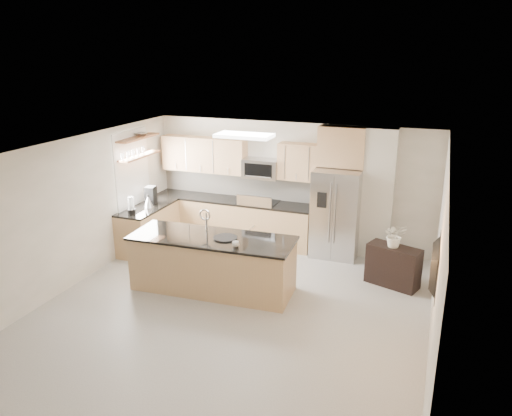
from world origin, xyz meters
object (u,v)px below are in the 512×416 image
at_px(bowl, 141,134).
at_px(cup, 236,244).
at_px(kettle, 148,202).
at_px(flower_vase, 396,229).
at_px(range, 259,222).
at_px(microwave, 261,169).
at_px(coffee_maker, 151,196).
at_px(island, 213,263).
at_px(television, 431,265).
at_px(credenza, 393,266).
at_px(blender, 131,207).
at_px(platter, 225,238).
at_px(refrigerator, 336,213).

bearing_deg(bowl, cup, -31.76).
relative_size(kettle, flower_vase, 0.41).
bearing_deg(kettle, range, 28.25).
xyz_separation_m(microwave, coffee_maker, (-2.09, -0.99, -0.53)).
bearing_deg(island, kettle, 145.95).
height_order(cup, coffee_maker, coffee_maker).
xyz_separation_m(range, flower_vase, (2.89, -1.06, 0.58)).
distance_m(kettle, television, 5.90).
bearing_deg(flower_vase, credenza, 9.54).
height_order(blender, television, television).
bearing_deg(flower_vase, platter, -155.21).
relative_size(island, television, 2.66).
bearing_deg(island, blender, 158.48).
relative_size(platter, television, 0.38).
relative_size(range, cup, 10.12).
xyz_separation_m(refrigerator, coffee_maker, (-3.75, -0.82, 0.21)).
distance_m(microwave, refrigerator, 1.82).
distance_m(microwave, kettle, 2.43).
relative_size(range, refrigerator, 0.64).
distance_m(refrigerator, coffee_maker, 3.85).
xyz_separation_m(credenza, television, (0.60, -2.06, 0.99)).
bearing_deg(television, platter, 75.81).
height_order(refrigerator, television, refrigerator).
bearing_deg(blender, microwave, 39.92).
height_order(island, coffee_maker, island).
relative_size(microwave, island, 0.27).
relative_size(microwave, flower_vase, 1.18).
distance_m(cup, bowl, 3.55).
height_order(range, flower_vase, flower_vase).
xyz_separation_m(cup, platter, (-0.30, 0.27, -0.03)).
bearing_deg(coffee_maker, refrigerator, 12.36).
relative_size(microwave, kettle, 2.89).
bearing_deg(refrigerator, microwave, 174.14).
bearing_deg(kettle, coffee_maker, 107.71).
bearing_deg(island, television, -15.86).
relative_size(bowl, flower_vase, 0.51).
bearing_deg(bowl, range, 20.53).
height_order(range, refrigerator, refrigerator).
xyz_separation_m(blender, television, (5.58, -1.51, 0.28)).
height_order(credenza, coffee_maker, coffee_maker).
height_order(range, bowl, bowl).
bearing_deg(television, refrigerator, 31.04).
relative_size(kettle, coffee_maker, 0.71).
distance_m(blender, television, 5.79).
distance_m(microwave, flower_vase, 3.18).
xyz_separation_m(platter, bowl, (-2.48, 1.45, 1.40)).
xyz_separation_m(coffee_maker, bowl, (-0.16, 0.03, 1.28)).
bearing_deg(platter, cup, -42.24).
relative_size(blender, coffee_maker, 0.96).
height_order(platter, blender, blender).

